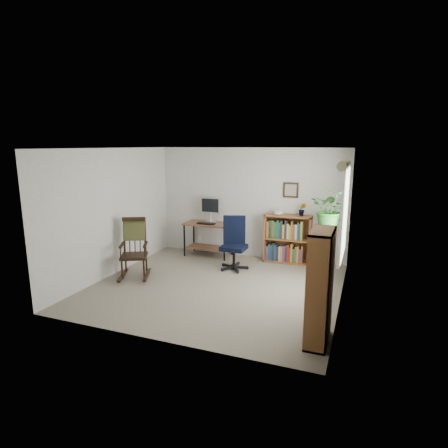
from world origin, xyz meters
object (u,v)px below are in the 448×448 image
at_px(desk, 208,239).
at_px(office_chair, 234,243).
at_px(tall_bookshelf, 320,288).
at_px(low_bookshelf, 287,239).
at_px(rocking_chair, 134,248).

xyz_separation_m(desk, office_chair, (0.86, -0.70, 0.16)).
relative_size(office_chair, tall_bookshelf, 0.74).
distance_m(office_chair, tall_bookshelf, 3.01).
xyz_separation_m(low_bookshelf, tall_bookshelf, (1.03, -3.12, 0.21)).
xyz_separation_m(desk, tall_bookshelf, (2.80, -3.00, 0.35)).
relative_size(office_chair, rocking_chair, 0.94).
bearing_deg(rocking_chair, tall_bookshelf, -44.89).
height_order(office_chair, low_bookshelf, office_chair).
relative_size(desk, office_chair, 0.97).
distance_m(office_chair, rocking_chair, 1.94).
bearing_deg(tall_bookshelf, office_chair, 130.18).
bearing_deg(desk, office_chair, -39.28).
bearing_deg(office_chair, tall_bookshelf, -67.13).
height_order(low_bookshelf, tall_bookshelf, tall_bookshelf).
relative_size(desk, tall_bookshelf, 0.71).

